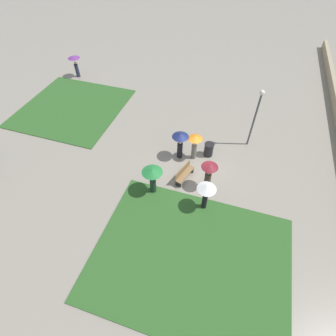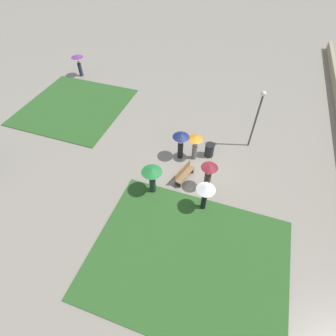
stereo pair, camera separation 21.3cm
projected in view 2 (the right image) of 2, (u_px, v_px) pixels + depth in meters
The scene contains 12 objects.
ground_plane at pixel (195, 174), 16.32m from camera, with size 90.00×90.00×0.00m, color gray.
lawn_patch_near at pixel (188, 258), 12.63m from camera, with size 7.27×9.31×0.06m.
lawn_patch_far at pixel (75, 106), 21.25m from camera, with size 7.83×7.77×0.06m.
park_bench at pixel (184, 173), 15.76m from camera, with size 1.66×0.88×0.90m.
lamp_post at pixel (258, 113), 16.16m from camera, with size 0.32×0.32×4.19m.
trash_bin at pixel (209, 150), 17.11m from camera, with size 0.63×0.63×0.95m.
crowd_person_navy at pixel (181, 140), 16.32m from camera, with size 1.05×1.05×1.99m.
crowd_person_white at pixel (205, 192), 13.55m from camera, with size 1.03×1.03×1.91m.
crowd_person_green at pixel (152, 175), 14.42m from camera, with size 1.16×1.16×1.90m.
crowd_person_maroon at pixel (209, 173), 14.67m from camera, with size 0.95×0.95×1.97m.
crowd_person_orange at pixel (195, 144), 16.38m from camera, with size 0.93×0.93×1.85m.
lone_walker_far_path at pixel (78, 62), 23.74m from camera, with size 1.07×1.07×1.94m.
Camera 2 is at (-10.74, -1.92, 12.26)m, focal length 28.00 mm.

